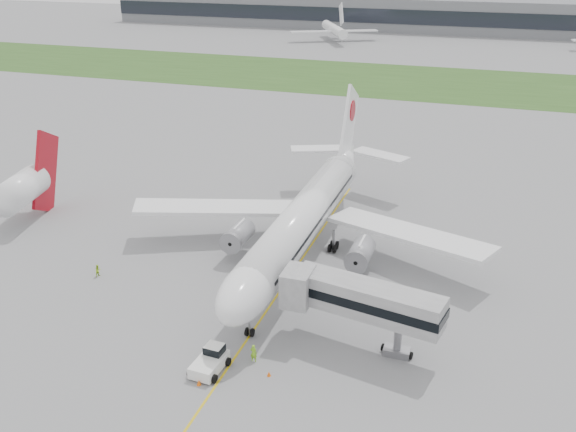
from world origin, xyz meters
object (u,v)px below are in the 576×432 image
(airliner, at_px, (306,214))
(neighbor_aircraft, at_px, (24,187))
(pushback_tug, at_px, (211,360))
(ground_crew_near, at_px, (254,353))
(jet_bridge, at_px, (357,299))

(airliner, bearing_deg, neighbor_aircraft, -176.74)
(pushback_tug, distance_m, ground_crew_near, 4.23)
(airliner, height_order, pushback_tug, airliner)
(airliner, distance_m, ground_crew_near, 24.34)
(jet_bridge, bearing_deg, airliner, 131.70)
(airliner, relative_size, jet_bridge, 3.27)
(airliner, distance_m, jet_bridge, 21.15)
(airliner, height_order, jet_bridge, airliner)
(pushback_tug, bearing_deg, neighbor_aircraft, 152.96)
(pushback_tug, bearing_deg, jet_bridge, 37.03)
(ground_crew_near, height_order, neighbor_aircraft, neighbor_aircraft)
(jet_bridge, relative_size, neighbor_aircraft, 1.02)
(pushback_tug, height_order, neighbor_aircraft, neighbor_aircraft)
(airliner, relative_size, ground_crew_near, 28.50)
(airliner, relative_size, pushback_tug, 12.35)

